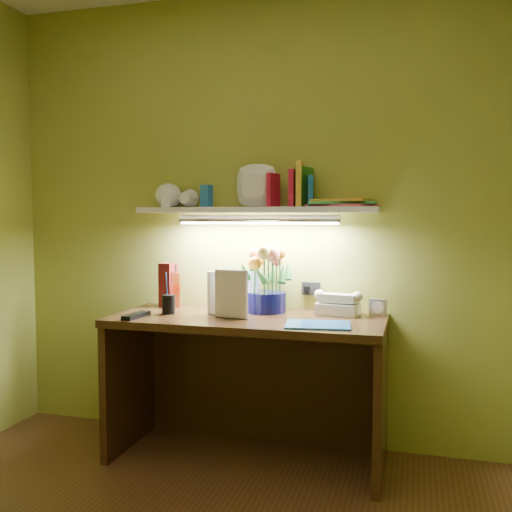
{
  "coord_description": "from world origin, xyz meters",
  "views": [
    {
      "loc": [
        0.83,
        -1.58,
        1.27
      ],
      "look_at": [
        0.01,
        1.35,
        1.05
      ],
      "focal_mm": 40.0,
      "sensor_mm": 36.0,
      "label": 1
    }
  ],
  "objects_px": {
    "desk": "(247,388)",
    "whisky_bottle": "(174,285)",
    "flower_bouquet": "(266,277)",
    "telephone": "(338,303)",
    "desk_clock": "(378,307)"
  },
  "relations": [
    {
      "from": "desk",
      "to": "desk_clock",
      "type": "xyz_separation_m",
      "value": [
        0.65,
        0.22,
        0.42
      ]
    },
    {
      "from": "flower_bouquet",
      "to": "telephone",
      "type": "distance_m",
      "value": 0.41
    },
    {
      "from": "desk",
      "to": "telephone",
      "type": "relative_size",
      "value": 6.56
    },
    {
      "from": "telephone",
      "to": "desk_clock",
      "type": "distance_m",
      "value": 0.21
    },
    {
      "from": "telephone",
      "to": "whisky_bottle",
      "type": "bearing_deg",
      "value": -173.74
    },
    {
      "from": "whisky_bottle",
      "to": "desk",
      "type": "bearing_deg",
      "value": -21.83
    },
    {
      "from": "flower_bouquet",
      "to": "telephone",
      "type": "relative_size",
      "value": 1.78
    },
    {
      "from": "flower_bouquet",
      "to": "whisky_bottle",
      "type": "height_order",
      "value": "flower_bouquet"
    },
    {
      "from": "flower_bouquet",
      "to": "whisky_bottle",
      "type": "distance_m",
      "value": 0.55
    },
    {
      "from": "telephone",
      "to": "desk_clock",
      "type": "height_order",
      "value": "telephone"
    },
    {
      "from": "desk",
      "to": "whisky_bottle",
      "type": "relative_size",
      "value": 5.65
    },
    {
      "from": "desk",
      "to": "desk_clock",
      "type": "height_order",
      "value": "desk_clock"
    },
    {
      "from": "desk",
      "to": "desk_clock",
      "type": "distance_m",
      "value": 0.8
    },
    {
      "from": "flower_bouquet",
      "to": "desk",
      "type": "bearing_deg",
      "value": -108.08
    },
    {
      "from": "telephone",
      "to": "whisky_bottle",
      "type": "relative_size",
      "value": 0.86
    }
  ]
}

